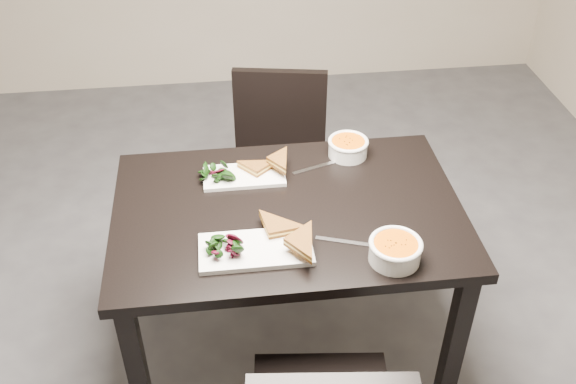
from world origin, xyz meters
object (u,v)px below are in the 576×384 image
object	(u,v)px
table	(288,230)
plate_far	(244,176)
plate_near	(256,250)
chair_far	(279,155)
soup_bowl_far	(348,147)
soup_bowl_near	(395,250)

from	to	relation	value
table	plate_far	size ratio (longest dim) A/B	4.06
table	plate_far	xyz separation A→B (m)	(-0.14, 0.20, 0.11)
plate_far	plate_near	bearing A→B (deg)	-88.69
chair_far	table	bearing A→B (deg)	-83.18
table	chair_far	world-z (taller)	chair_far
table	plate_near	world-z (taller)	plate_near
table	chair_far	bearing A→B (deg)	86.44
table	plate_near	xyz separation A→B (m)	(-0.13, -0.21, 0.11)
plate_near	table	bearing A→B (deg)	58.14
plate_near	plate_far	size ratio (longest dim) A/B	1.21
chair_far	plate_near	size ratio (longest dim) A/B	2.37
table	soup_bowl_far	distance (m)	0.42
soup_bowl_near	plate_far	bearing A→B (deg)	131.49
chair_far	soup_bowl_near	size ratio (longest dim) A/B	5.08
plate_far	table	bearing A→B (deg)	-55.10
table	soup_bowl_near	size ratio (longest dim) A/B	7.18
table	plate_near	size ratio (longest dim) A/B	3.35
table	soup_bowl_far	bearing A→B (deg)	48.04
chair_far	plate_near	world-z (taller)	chair_far
chair_far	soup_bowl_far	distance (m)	0.57
table	plate_near	distance (m)	0.27
plate_far	soup_bowl_far	xyz separation A→B (m)	(0.40, 0.10, 0.03)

